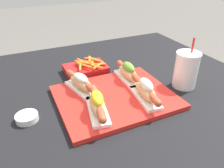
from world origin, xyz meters
TOP-DOWN VIEW (x-y plane):
  - patio_table at (0.00, 0.00)m, footprint 1.33×1.15m
  - serving_tray at (-0.00, -0.09)m, footprint 0.44×0.35m
  - hot_dog_0 at (-0.10, -0.16)m, footprint 0.09×0.21m
  - hot_dog_1 at (0.09, -0.16)m, footprint 0.08×0.21m
  - hot_dog_2 at (-0.11, 0.00)m, footprint 0.10×0.21m
  - hot_dog_3 at (0.10, -0.00)m, footprint 0.07×0.21m
  - sauce_bowl at (-0.32, -0.08)m, footprint 0.07×0.07m
  - drink_cup at (0.31, -0.12)m, footprint 0.10×0.10m
  - fries_basket at (-0.03, 0.18)m, footprint 0.19×0.15m

SIDE VIEW (x-z plane):
  - patio_table at x=0.00m, z-range 0.00..0.69m
  - serving_tray at x=0.00m, z-range 0.69..0.71m
  - sauce_bowl at x=-0.32m, z-range 0.69..0.72m
  - fries_basket at x=-0.03m, z-range 0.68..0.74m
  - hot_dog_2 at x=-0.11m, z-range 0.71..0.78m
  - hot_dog_0 at x=-0.10m, z-range 0.71..0.78m
  - hot_dog_3 at x=0.10m, z-range 0.71..0.78m
  - hot_dog_1 at x=0.09m, z-range 0.70..0.79m
  - drink_cup at x=0.31m, z-range 0.66..0.87m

